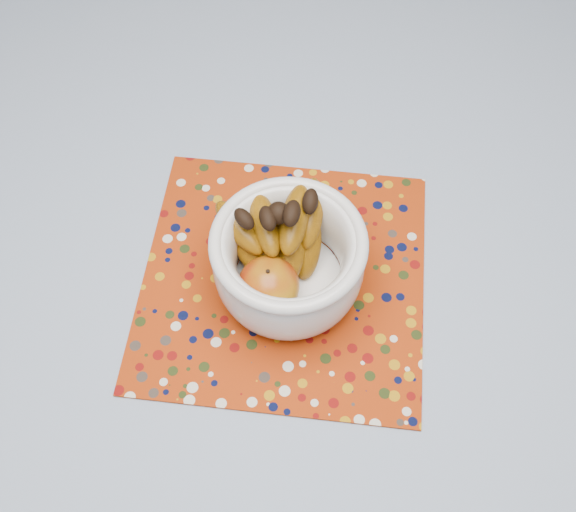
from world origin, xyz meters
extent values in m
plane|color=#2D2826|center=(0.00, 0.00, 0.00)|extent=(4.00, 4.00, 0.00)
cube|color=brown|center=(0.00, 0.00, 0.73)|extent=(1.20, 1.20, 0.04)
cylinder|color=brown|center=(-0.53, 0.53, 0.35)|extent=(0.06, 0.06, 0.71)
cylinder|color=brown|center=(0.53, 0.53, 0.35)|extent=(0.06, 0.06, 0.71)
cube|color=slate|center=(0.00, 0.00, 0.76)|extent=(1.32, 1.32, 0.01)
cube|color=#972B08|center=(0.02, 0.03, 0.76)|extent=(0.45, 0.45, 0.00)
cylinder|color=silver|center=(0.03, 0.02, 0.77)|extent=(0.10, 0.10, 0.01)
cylinder|color=silver|center=(0.03, 0.02, 0.78)|extent=(0.14, 0.14, 0.01)
torus|color=silver|center=(0.03, 0.02, 0.87)|extent=(0.19, 0.19, 0.02)
ellipsoid|color=maroon|center=(0.00, -0.01, 0.82)|extent=(0.08, 0.08, 0.07)
sphere|color=black|center=(0.02, 0.05, 0.89)|extent=(0.03, 0.03, 0.03)
camera|label=1|loc=(-0.02, -0.40, 1.55)|focal=42.00mm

